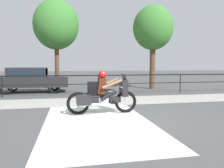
# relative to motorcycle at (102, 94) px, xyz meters

# --- Properties ---
(ground_plane) EXTENTS (120.00, 120.00, 0.00)m
(ground_plane) POSITION_rel_motorcycle_xyz_m (0.52, -0.69, -0.68)
(ground_plane) COLOR #4C4C4F
(sidewalk_band) EXTENTS (44.00, 2.40, 0.01)m
(sidewalk_band) POSITION_rel_motorcycle_xyz_m (0.52, 2.71, -0.67)
(sidewalk_band) COLOR #A8A59E
(sidewalk_band) RESTS_ON ground
(crosswalk_band) EXTENTS (3.12, 6.00, 0.01)m
(crosswalk_band) POSITION_rel_motorcycle_xyz_m (-0.30, -0.89, -0.67)
(crosswalk_band) COLOR silver
(crosswalk_band) RESTS_ON ground
(fence_railing) EXTENTS (36.00, 0.05, 1.15)m
(fence_railing) POSITION_rel_motorcycle_xyz_m (0.52, 4.87, 0.23)
(fence_railing) COLOR black
(fence_railing) RESTS_ON ground
(motorcycle) EXTENTS (2.47, 0.76, 1.52)m
(motorcycle) POSITION_rel_motorcycle_xyz_m (0.00, 0.00, 0.00)
(motorcycle) COLOR black
(motorcycle) RESTS_ON ground
(parked_car) EXTENTS (4.35, 1.62, 1.55)m
(parked_car) POSITION_rel_motorcycle_xyz_m (-3.45, 6.80, 0.22)
(parked_car) COLOR #232326
(parked_car) RESTS_ON ground
(tree_behind_sign) EXTENTS (2.84, 2.84, 5.91)m
(tree_behind_sign) POSITION_rel_motorcycle_xyz_m (4.80, 7.41, 3.62)
(tree_behind_sign) COLOR brown
(tree_behind_sign) RESTS_ON ground
(tree_behind_car) EXTENTS (3.04, 3.04, 6.10)m
(tree_behind_car) POSITION_rel_motorcycle_xyz_m (-1.90, 8.00, 3.72)
(tree_behind_car) COLOR brown
(tree_behind_car) RESTS_ON ground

